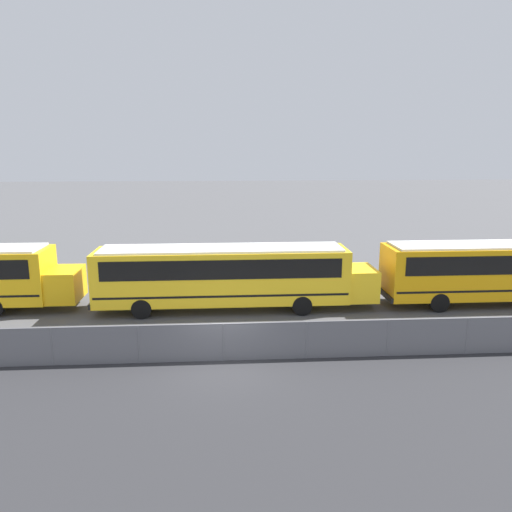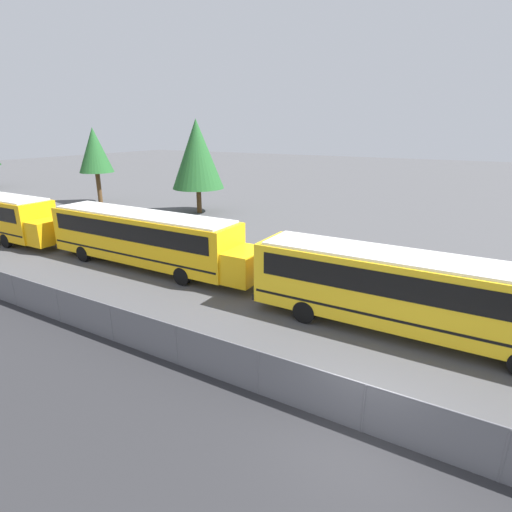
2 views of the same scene
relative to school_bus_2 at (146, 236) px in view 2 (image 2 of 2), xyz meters
The scene contains 6 objects.
ground_plane 15.56m from the school_bus_2, 25.43° to the right, with size 200.00×200.00×0.00m, color #4C4C4F.
fence 15.49m from the school_bus_2, 25.44° to the right, with size 110.06×0.07×1.45m.
school_bus_2 is the anchor object (origin of this frame).
school_bus_3 14.25m from the school_bus_2, ahead, with size 13.47×2.47×3.06m.
tree_0 15.44m from the school_bus_2, 116.72° to the left, with size 4.60×4.60×8.22m.
tree_2 22.46m from the school_bus_2, 146.78° to the left, with size 3.34×3.34×7.50m.
Camera 2 is at (1.84, -8.62, 7.46)m, focal length 28.00 mm.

